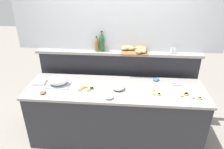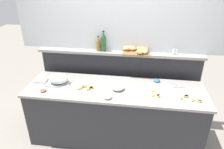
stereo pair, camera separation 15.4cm
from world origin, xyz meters
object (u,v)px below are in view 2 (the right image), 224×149
Objects in this scene: condiment_bowl_cream at (43,91)px; salt_shaker at (174,52)px; bread_basket at (136,50)px; glass_bowl_medium at (118,88)px; sandwich_platter_side at (84,89)px; napkin_stack at (41,80)px; serving_tongs at (180,86)px; vinegar_bottle_amber at (98,44)px; wine_bottle_green at (103,42)px; condiment_bowl_teal at (157,81)px; sandwich_platter_rear at (191,100)px; glass_bowl_large at (107,97)px; serving_cloche at (59,79)px; pepper_shaker at (177,52)px; sandwich_platter_front at (152,95)px.

condiment_bowl_cream is 1.96m from salt_shaker.
glass_bowl_medium is at bearing -111.65° from bread_basket.
sandwich_platter_side reaches higher than napkin_stack.
serving_tongs is 0.85m from bread_basket.
sandwich_platter_side is 1.36× the size of vinegar_bottle_amber.
serving_tongs is 0.59× the size of wine_bottle_green.
bread_basket is (1.23, 0.73, 0.40)m from condiment_bowl_cream.
napkin_stack is (-0.71, 0.16, 0.00)m from sandwich_platter_side.
wine_bottle_green is 1.34× the size of vinegar_bottle_amber.
condiment_bowl_teal is 0.57× the size of napkin_stack.
sandwich_platter_rear is 3.97× the size of salt_shaker.
wine_bottle_green reaches higher than condiment_bowl_cream.
condiment_bowl_teal is at bearing 29.28° from glass_bowl_medium.
wine_bottle_green is at bearing 26.22° from napkin_stack.
glass_bowl_large is 1.08m from serving_tongs.
bread_basket is (-0.56, 0.03, -0.00)m from salt_shaker.
napkin_stack is 1.10m from wine_bottle_green.
salt_shaker reaches higher than serving_cloche.
vinegar_bottle_amber is (0.65, 0.71, 0.46)m from condiment_bowl_cream.
vinegar_bottle_amber is at bearing -173.78° from wine_bottle_green.
wine_bottle_green reaches higher than sandwich_platter_rear.
pepper_shaker reaches higher than glass_bowl_large.
vinegar_bottle_amber is 0.55× the size of bread_basket.
serving_tongs is (0.99, 0.44, -0.02)m from glass_bowl_large.
sandwich_platter_rear is at bearing -47.67° from condiment_bowl_teal.
glass_bowl_medium reaches higher than sandwich_platter_side.
serving_cloche is at bearing 159.71° from glass_bowl_large.
salt_shaker reaches higher than sandwich_platter_side.
wine_bottle_green reaches higher than glass_bowl_medium.
pepper_shaker is (1.99, 0.42, 0.40)m from napkin_stack.
vinegar_bottle_amber is (0.81, 0.43, 0.46)m from napkin_stack.
serving_cloche is 0.88m from glass_bowl_medium.
napkin_stack reaches higher than condiment_bowl_cream.
condiment_bowl_cream is 0.32m from napkin_stack.
sandwich_platter_side is at bearing -155.00° from salt_shaker.
napkin_stack is (-2.05, -0.12, 0.01)m from serving_tongs.
serving_cloche is at bearing -169.64° from condiment_bowl_teal.
sandwich_platter_rear is 1.96× the size of glass_bowl_medium.
condiment_bowl_teal is (-0.41, 0.46, 0.01)m from sandwich_platter_rear.
wine_bottle_green is 3.63× the size of salt_shaker.
vinegar_bottle_amber is at bearing 179.62° from salt_shaker.
wine_bottle_green is at bearing 6.22° from vinegar_bottle_amber.
glass_bowl_large is at bearing -112.68° from bread_basket.
glass_bowl_medium is (0.11, 0.24, 0.01)m from glass_bowl_large.
sandwich_platter_side is at bearing -168.53° from serving_tongs.
serving_cloche is 2.92× the size of glass_bowl_large.
sandwich_platter_front is 4.20× the size of salt_shaker.
condiment_bowl_teal is (1.57, 0.51, 0.00)m from condiment_bowl_cream.
condiment_bowl_cream is at bearing -159.08° from pepper_shaker.
glass_bowl_medium is at bearing -148.20° from pepper_shaker.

